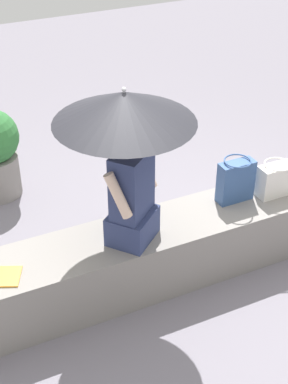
# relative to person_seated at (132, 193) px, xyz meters

# --- Properties ---
(ground_plane) EXTENTS (14.00, 14.00, 0.00)m
(ground_plane) POSITION_rel_person_seated_xyz_m (-0.20, -0.05, -0.88)
(ground_plane) COLOR slate
(stone_bench) EXTENTS (3.01, 0.53, 0.50)m
(stone_bench) POSITION_rel_person_seated_xyz_m (-0.20, -0.05, -0.64)
(stone_bench) COLOR gray
(stone_bench) RESTS_ON ground
(person_seated) EXTENTS (0.49, 0.45, 0.90)m
(person_seated) POSITION_rel_person_seated_xyz_m (0.00, 0.00, 0.00)
(person_seated) COLOR navy
(person_seated) RESTS_ON stone_bench
(parasol) EXTENTS (0.93, 0.93, 1.15)m
(parasol) POSITION_rel_person_seated_xyz_m (0.03, -0.03, 0.62)
(parasol) COLOR #B7B7BC
(parasol) RESTS_ON stone_bench
(handbag_black) EXTENTS (0.29, 0.21, 0.36)m
(handbag_black) POSITION_rel_person_seated_xyz_m (-0.93, -0.10, -0.21)
(handbag_black) COLOR #335184
(handbag_black) RESTS_ON stone_bench
(tote_bag_canvas) EXTENTS (0.29, 0.21, 0.28)m
(tote_bag_canvas) POSITION_rel_person_seated_xyz_m (-1.26, -0.03, -0.25)
(tote_bag_canvas) COLOR silver
(tote_bag_canvas) RESTS_ON stone_bench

